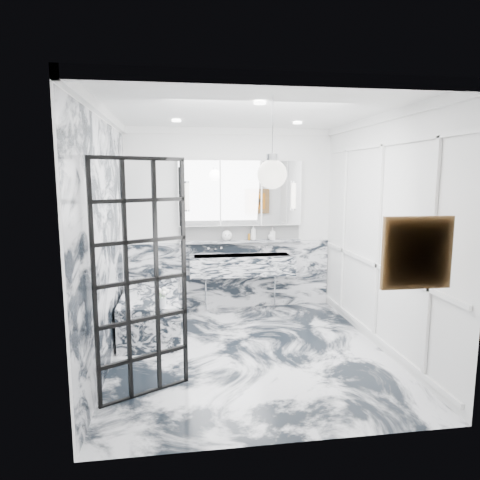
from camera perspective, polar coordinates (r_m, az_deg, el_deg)
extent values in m
plane|color=silver|center=(5.30, 1.17, -14.61)|extent=(3.60, 3.60, 0.00)
plane|color=white|center=(4.92, 1.28, 16.92)|extent=(3.60, 3.60, 0.00)
plane|color=white|center=(6.69, -1.32, 2.70)|extent=(3.60, 0.00, 3.60)
plane|color=white|center=(3.18, 6.58, -3.93)|extent=(3.60, 0.00, 3.60)
plane|color=white|center=(4.92, -17.50, 0.16)|extent=(0.00, 3.60, 3.60)
plane|color=white|center=(5.41, 18.17, 0.87)|extent=(0.00, 3.60, 3.60)
cube|color=silver|center=(6.81, -1.27, -4.67)|extent=(3.18, 0.05, 1.05)
cube|color=silver|center=(4.92, -17.30, -0.53)|extent=(0.02, 3.56, 2.68)
cube|color=white|center=(5.42, 17.93, -0.18)|extent=(0.03, 3.40, 2.30)
imported|color=#8C5919|center=(6.67, 1.79, 1.01)|extent=(0.12, 0.12, 0.23)
imported|color=#4C4C51|center=(6.73, 4.34, 0.87)|extent=(0.10, 0.10, 0.19)
imported|color=silver|center=(6.73, 4.16, 0.64)|extent=(0.11, 0.11, 0.13)
sphere|color=white|center=(6.62, -1.78, 0.58)|extent=(0.17, 0.17, 0.17)
cylinder|color=#8C5919|center=(6.67, 1.21, 0.43)|extent=(0.04, 0.04, 0.10)
cylinder|color=silver|center=(5.14, -10.23, -8.23)|extent=(0.08, 0.08, 0.12)
cube|color=orange|center=(3.60, 22.54, -1.58)|extent=(0.47, 0.05, 0.47)
sphere|color=white|center=(3.70, 4.29, 8.73)|extent=(0.25, 0.25, 0.25)
cube|color=silver|center=(6.57, 0.26, -3.32)|extent=(1.60, 0.45, 0.30)
cube|color=silver|center=(6.67, 0.05, -0.18)|extent=(1.90, 0.14, 0.04)
cube|color=white|center=(6.71, -0.02, 1.04)|extent=(1.90, 0.03, 0.23)
cube|color=white|center=(6.60, 0.05, 6.28)|extent=(1.90, 0.16, 1.00)
cylinder|color=white|center=(6.44, -7.10, 5.80)|extent=(0.07, 0.07, 0.40)
cylinder|color=white|center=(6.68, 7.18, 5.89)|extent=(0.07, 0.07, 0.40)
cube|color=silver|center=(5.99, -11.58, -9.19)|extent=(0.75, 1.65, 0.55)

